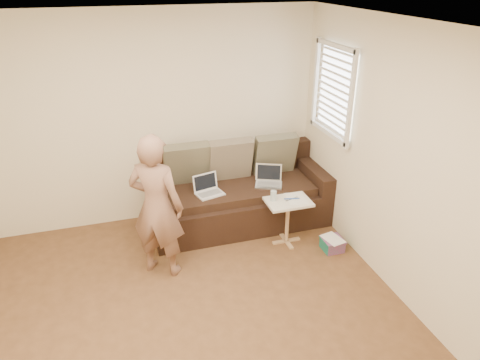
{
  "coord_description": "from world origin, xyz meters",
  "views": [
    {
      "loc": [
        -0.53,
        -2.91,
        2.97
      ],
      "look_at": [
        0.8,
        1.4,
        0.78
      ],
      "focal_mm": 32.87,
      "sensor_mm": 36.0,
      "label": 1
    }
  ],
  "objects": [
    {
      "name": "side_table",
      "position": [
        1.3,
        1.15,
        0.28
      ],
      "size": [
        0.51,
        0.36,
        0.56
      ],
      "primitive_type": null,
      "color": "silver",
      "rests_on": "ground"
    },
    {
      "name": "laptop_white",
      "position": [
        0.5,
        1.64,
        0.52
      ],
      "size": [
        0.36,
        0.3,
        0.23
      ],
      "primitive_type": null,
      "rotation": [
        0.0,
        0.0,
        0.25
      ],
      "color": "white",
      "rests_on": "sofa"
    },
    {
      "name": "pillow_left",
      "position": [
        0.3,
        2.01,
        0.79
      ],
      "size": [
        0.55,
        0.29,
        0.57
      ],
      "primitive_type": null,
      "rotation": [
        0.28,
        0.0,
        0.0
      ],
      "color": "brown",
      "rests_on": "sofa"
    },
    {
      "name": "ceiling",
      "position": [
        0.0,
        0.0,
        2.6
      ],
      "size": [
        4.5,
        4.5,
        0.0
      ],
      "primitive_type": "plane",
      "rotation": [
        3.14,
        0.0,
        0.0
      ],
      "color": "white",
      "rests_on": "wall_back"
    },
    {
      "name": "window_blinds",
      "position": [
        1.95,
        1.5,
        1.7
      ],
      "size": [
        0.12,
        0.88,
        1.08
      ],
      "primitive_type": null,
      "color": "white",
      "rests_on": "wall_right"
    },
    {
      "name": "drinking_glass",
      "position": [
        1.14,
        1.21,
        0.62
      ],
      "size": [
        0.07,
        0.07,
        0.12
      ],
      "primitive_type": null,
      "color": "silver",
      "rests_on": "side_table"
    },
    {
      "name": "pillow_right",
      "position": [
        1.45,
        1.98,
        0.79
      ],
      "size": [
        0.55,
        0.28,
        0.57
      ],
      "primitive_type": null,
      "rotation": [
        0.26,
        0.0,
        0.0
      ],
      "color": "brown",
      "rests_on": "sofa"
    },
    {
      "name": "paper_on_table",
      "position": [
        1.41,
        1.17,
        0.56
      ],
      "size": [
        0.25,
        0.33,
        0.0
      ],
      "primitive_type": null,
      "rotation": [
        0.0,
        0.0,
        -0.14
      ],
      "color": "white",
      "rests_on": "side_table"
    },
    {
      "name": "scissors",
      "position": [
        1.35,
        1.17,
        0.57
      ],
      "size": [
        0.19,
        0.12,
        0.02
      ],
      "primitive_type": null,
      "rotation": [
        0.0,
        0.0,
        -0.14
      ],
      "color": "silver",
      "rests_on": "side_table"
    },
    {
      "name": "wall_right",
      "position": [
        2.0,
        0.0,
        1.3
      ],
      "size": [
        0.0,
        4.5,
        4.5
      ],
      "primitive_type": "plane",
      "rotation": [
        1.57,
        0.0,
        -1.57
      ],
      "color": "beige",
      "rests_on": "ground"
    },
    {
      "name": "striped_box",
      "position": [
        1.75,
        0.84,
        0.08
      ],
      "size": [
        0.24,
        0.24,
        0.15
      ],
      "primitive_type": null,
      "color": "#C91E8B",
      "rests_on": "ground"
    },
    {
      "name": "laptop_silver",
      "position": [
        1.25,
        1.66,
        0.52
      ],
      "size": [
        0.4,
        0.35,
        0.22
      ],
      "primitive_type": null,
      "rotation": [
        0.0,
        0.0,
        -0.41
      ],
      "color": "#B7BABC",
      "rests_on": "sofa"
    },
    {
      "name": "sofa",
      "position": [
        0.9,
        1.77,
        0.42
      ],
      "size": [
        2.2,
        0.95,
        0.85
      ],
      "primitive_type": null,
      "color": "black",
      "rests_on": "ground"
    },
    {
      "name": "wall_back",
      "position": [
        0.0,
        2.25,
        1.3
      ],
      "size": [
        4.0,
        0.0,
        4.0
      ],
      "primitive_type": "plane",
      "rotation": [
        1.57,
        0.0,
        0.0
      ],
      "color": "beige",
      "rests_on": "ground"
    },
    {
      "name": "person",
      "position": [
        -0.19,
        1.05,
        0.79
      ],
      "size": [
        0.69,
        0.63,
        1.57
      ],
      "primitive_type": "imported",
      "rotation": [
        0.0,
        0.0,
        2.58
      ],
      "color": "brown",
      "rests_on": "ground"
    },
    {
      "name": "floor",
      "position": [
        0.0,
        0.0,
        0.0
      ],
      "size": [
        4.5,
        4.5,
        0.0
      ],
      "primitive_type": "plane",
      "color": "#53371F",
      "rests_on": "ground"
    },
    {
      "name": "pillow_mid",
      "position": [
        0.85,
        1.98,
        0.79
      ],
      "size": [
        0.55,
        0.27,
        0.57
      ],
      "primitive_type": null,
      "rotation": [
        0.24,
        0.0,
        0.0
      ],
      "color": "brown",
      "rests_on": "sofa"
    }
  ]
}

